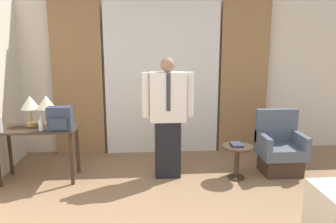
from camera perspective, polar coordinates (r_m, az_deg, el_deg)
wall_back at (r=5.67m, az=-1.08°, el=6.50°), size 10.00×0.06×2.70m
curtain_sheer_center at (r=5.55m, az=-1.00°, el=5.75°), size 1.91×0.06×2.58m
curtain_drape_left at (r=5.64m, az=-15.46°, el=5.43°), size 0.82×0.06×2.58m
curtain_drape_right at (r=5.80m, az=13.07°, el=5.72°), size 0.82×0.06×2.58m
desk at (r=4.85m, az=-21.69°, el=-4.06°), size 1.08×0.53×0.75m
table_lamp_left at (r=4.90m, az=-22.89°, el=1.23°), size 0.25×0.25×0.42m
table_lamp_right at (r=4.83m, az=-20.46°, el=1.29°), size 0.25×0.25×0.42m
bottle_near_edge at (r=4.74m, az=-27.25°, el=-1.97°), size 0.06×0.06×0.26m
bottle_by_lamp at (r=4.62m, az=-21.21°, el=-2.23°), size 0.07×0.07×0.18m
backpack at (r=4.53m, az=-18.31°, el=-1.21°), size 0.31×0.20×0.32m
person at (r=4.54m, az=-0.05°, el=-0.52°), size 0.72×0.23×1.70m
armchair at (r=5.13m, az=18.88°, el=-6.39°), size 0.63×0.55×0.92m
side_table at (r=4.73m, az=11.93°, el=-7.62°), size 0.43×0.43×0.48m
book at (r=4.69m, az=11.87°, el=-5.65°), size 0.15×0.20×0.03m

